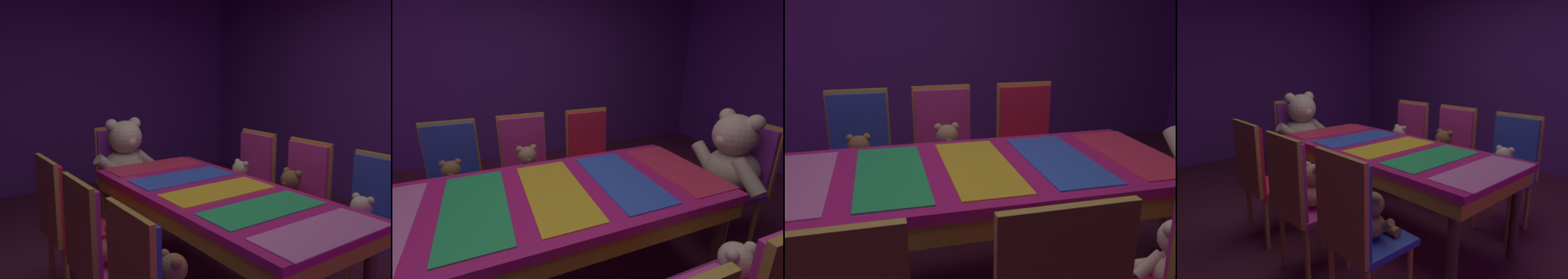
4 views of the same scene
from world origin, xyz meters
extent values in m
cube|color=#59267F|center=(-2.60, 0.00, 1.40)|extent=(0.12, 6.40, 2.80)
cube|color=#C61E72|center=(0.00, 0.00, 0.71)|extent=(0.90, 2.00, 0.05)
cube|color=gold|center=(0.00, 0.00, 0.64)|extent=(0.88, 1.96, 0.10)
cylinder|color=#4C3826|center=(0.38, 0.90, 0.34)|extent=(0.07, 0.07, 0.69)
cylinder|color=#4C3826|center=(-0.38, 0.90, 0.34)|extent=(0.07, 0.07, 0.69)
cylinder|color=#4C3826|center=(-0.38, -0.90, 0.34)|extent=(0.07, 0.07, 0.69)
cube|color=pink|center=(0.00, -0.85, 0.74)|extent=(0.77, 0.32, 0.01)
cube|color=green|center=(0.00, -0.42, 0.74)|extent=(0.77, 0.32, 0.01)
cube|color=yellow|center=(0.00, 0.00, 0.74)|extent=(0.77, 0.32, 0.01)
cube|color=blue|center=(0.00, 0.42, 0.74)|extent=(0.77, 0.32, 0.01)
cube|color=#E52D4C|center=(0.00, 0.85, 0.74)|extent=(0.77, 0.32, 0.01)
cube|color=#2D47B2|center=(-0.75, -0.60, 0.44)|extent=(0.40, 0.40, 0.04)
cube|color=#2D47B2|center=(-0.93, -0.60, 0.71)|extent=(0.05, 0.38, 0.50)
cube|color=gold|center=(-0.96, -0.60, 0.71)|extent=(0.03, 0.41, 0.55)
cylinder|color=gold|center=(-0.59, -0.44, 0.21)|extent=(0.04, 0.04, 0.42)
cylinder|color=gold|center=(-0.59, -0.76, 0.21)|extent=(0.04, 0.04, 0.42)
cylinder|color=gold|center=(-0.91, -0.44, 0.21)|extent=(0.04, 0.04, 0.42)
cylinder|color=gold|center=(-0.91, -0.76, 0.21)|extent=(0.04, 0.04, 0.42)
ellipsoid|color=olive|center=(-0.75, -0.60, 0.54)|extent=(0.17, 0.17, 0.14)
sphere|color=olive|center=(-0.74, -0.60, 0.66)|extent=(0.14, 0.14, 0.14)
sphere|color=#AE7747|center=(-0.69, -0.60, 0.65)|extent=(0.05, 0.05, 0.05)
sphere|color=olive|center=(-0.75, -0.55, 0.71)|extent=(0.05, 0.05, 0.05)
sphere|color=olive|center=(-0.75, -0.65, 0.71)|extent=(0.05, 0.05, 0.05)
cylinder|color=olive|center=(-0.72, -0.51, 0.55)|extent=(0.05, 0.12, 0.11)
cylinder|color=olive|center=(-0.72, -0.68, 0.55)|extent=(0.05, 0.12, 0.11)
cylinder|color=olive|center=(-0.64, -0.55, 0.49)|extent=(0.06, 0.13, 0.06)
cylinder|color=olive|center=(-0.64, -0.64, 0.49)|extent=(0.06, 0.13, 0.06)
cube|color=#CC338C|center=(-0.77, -0.03, 0.44)|extent=(0.40, 0.40, 0.04)
cube|color=#CC338C|center=(-0.95, -0.03, 0.71)|extent=(0.05, 0.38, 0.50)
cube|color=gold|center=(-0.97, -0.03, 0.71)|extent=(0.03, 0.41, 0.55)
cylinder|color=gold|center=(-0.61, 0.13, 0.21)|extent=(0.04, 0.04, 0.42)
cylinder|color=gold|center=(-0.61, -0.19, 0.21)|extent=(0.04, 0.04, 0.42)
cylinder|color=gold|center=(-0.93, 0.13, 0.21)|extent=(0.04, 0.04, 0.42)
cylinder|color=gold|center=(-0.93, -0.19, 0.21)|extent=(0.04, 0.04, 0.42)
ellipsoid|color=tan|center=(-0.77, -0.03, 0.54)|extent=(0.19, 0.19, 0.15)
sphere|color=tan|center=(-0.75, -0.03, 0.68)|extent=(0.15, 0.15, 0.15)
sphere|color=tan|center=(-0.70, -0.03, 0.67)|extent=(0.06, 0.06, 0.06)
sphere|color=tan|center=(-0.77, 0.03, 0.74)|extent=(0.06, 0.06, 0.06)
sphere|color=tan|center=(-0.77, -0.09, 0.74)|extent=(0.06, 0.06, 0.06)
cylinder|color=tan|center=(-0.73, 0.07, 0.56)|extent=(0.05, 0.14, 0.13)
cylinder|color=tan|center=(-0.73, -0.13, 0.56)|extent=(0.05, 0.14, 0.13)
cylinder|color=tan|center=(-0.64, 0.02, 0.49)|extent=(0.07, 0.14, 0.07)
cylinder|color=tan|center=(-0.64, -0.08, 0.49)|extent=(0.07, 0.14, 0.07)
cube|color=red|center=(-0.75, 0.58, 0.44)|extent=(0.40, 0.40, 0.04)
cube|color=red|center=(-0.93, 0.58, 0.71)|extent=(0.05, 0.38, 0.50)
cube|color=gold|center=(-0.95, 0.58, 0.71)|extent=(0.03, 0.41, 0.55)
cylinder|color=gold|center=(-0.59, 0.74, 0.21)|extent=(0.04, 0.04, 0.42)
cylinder|color=gold|center=(-0.59, 0.42, 0.21)|extent=(0.04, 0.04, 0.42)
cylinder|color=gold|center=(-0.91, 0.74, 0.21)|extent=(0.04, 0.04, 0.42)
cylinder|color=gold|center=(-0.91, 0.42, 0.21)|extent=(0.04, 0.04, 0.42)
sphere|color=beige|center=(0.73, -0.56, 0.71)|extent=(0.05, 0.05, 0.05)
sphere|color=brown|center=(0.74, 0.02, 0.69)|extent=(0.16, 0.16, 0.16)
sphere|color=#99663C|center=(0.68, 0.02, 0.68)|extent=(0.06, 0.06, 0.06)
sphere|color=brown|center=(0.75, -0.04, 0.75)|extent=(0.06, 0.06, 0.06)
sphere|color=brown|center=(0.75, 0.08, 0.75)|extent=(0.06, 0.06, 0.06)
ellipsoid|color=beige|center=(0.73, 0.59, 0.54)|extent=(0.18, 0.18, 0.14)
sphere|color=#FDDCAD|center=(0.67, 0.59, 0.66)|extent=(0.05, 0.05, 0.05)
sphere|color=beige|center=(0.73, 0.53, 0.72)|extent=(0.05, 0.05, 0.05)
cylinder|color=beige|center=(0.70, 0.50, 0.55)|extent=(0.05, 0.13, 0.12)
cylinder|color=beige|center=(0.62, 0.54, 0.49)|extent=(0.06, 0.13, 0.06)
cylinder|color=beige|center=(0.62, 0.63, 0.49)|extent=(0.06, 0.13, 0.06)
cylinder|color=gold|center=(-0.16, 1.26, 0.21)|extent=(0.04, 0.04, 0.42)
cylinder|color=beige|center=(-0.10, 1.17, 0.53)|extent=(0.29, 0.13, 0.13)
camera|label=1|loc=(-1.69, -2.11, 1.58)|focal=38.46mm
camera|label=2|loc=(1.30, -0.33, 1.50)|focal=24.05mm
camera|label=3|loc=(1.83, -0.45, 1.47)|focal=37.51mm
camera|label=4|loc=(-1.93, -1.92, 1.45)|focal=31.67mm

